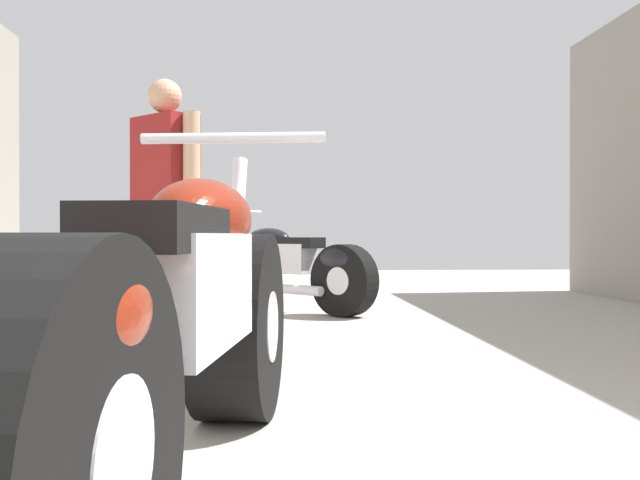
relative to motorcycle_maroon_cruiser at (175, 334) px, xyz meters
The scene contains 4 objects.
ground_plane 2.37m from the motorcycle_maroon_cruiser, 76.01° to the left, with size 18.69×18.69×0.00m, color #A8A399.
motorcycle_maroon_cruiser is the anchor object (origin of this frame).
motorcycle_black_naked 4.47m from the motorcycle_maroon_cruiser, 85.27° to the left, with size 1.52×1.49×0.92m.
mechanic_in_blue 3.23m from the motorcycle_maroon_cruiser, 99.21° to the left, with size 0.58×0.58×1.76m.
Camera 1 is at (-0.31, -0.17, 0.68)m, focal length 39.61 mm.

